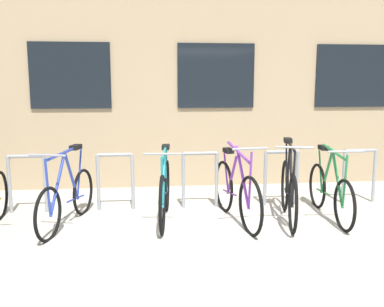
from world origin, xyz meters
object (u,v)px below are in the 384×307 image
at_px(bicycle_blue, 67,197).
at_px(bicycle_black, 289,190).
at_px(bicycle_green, 330,191).
at_px(bicycle_teal, 165,191).
at_px(bicycle_purple, 236,192).

relative_size(bicycle_blue, bicycle_black, 0.98).
xyz_separation_m(bicycle_green, bicycle_teal, (-2.19, 0.12, 0.02)).
xyz_separation_m(bicycle_purple, bicycle_blue, (-2.14, 0.06, -0.02)).
distance_m(bicycle_blue, bicycle_teal, 1.23).
distance_m(bicycle_teal, bicycle_black, 1.62).
relative_size(bicycle_blue, bicycle_green, 0.98).
bearing_deg(bicycle_black, bicycle_green, 2.94).
bearing_deg(bicycle_black, bicycle_blue, 178.75).
distance_m(bicycle_purple, bicycle_black, 0.70).
bearing_deg(bicycle_purple, bicycle_teal, 170.58).
relative_size(bicycle_green, bicycle_black, 1.00).
height_order(bicycle_green, bicycle_black, bicycle_black).
xyz_separation_m(bicycle_purple, bicycle_black, (0.70, -0.00, 0.01)).
height_order(bicycle_blue, bicycle_green, bicycle_blue).
bearing_deg(bicycle_teal, bicycle_blue, -175.76).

